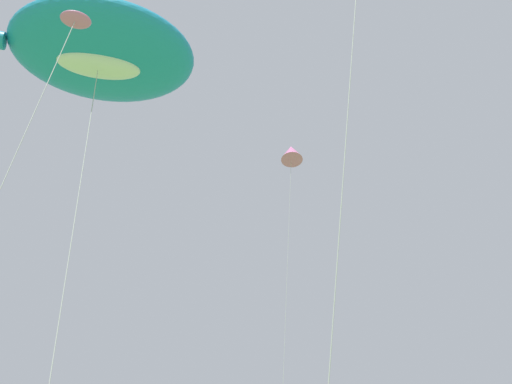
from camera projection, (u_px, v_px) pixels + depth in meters
The scene contains 3 objects.
big_show_kite at pixel (90, 50), 19.89m from camera, with size 10.69×10.71×18.44m.
small_kite_delta_white at pixel (70, 33), 13.19m from camera, with size 1.45×0.74×13.11m.
small_kite_stunt_black at pixel (291, 154), 33.40m from camera, with size 1.63×2.33×24.99m.
Camera 1 is at (-7.30, 2.43, 1.53)m, focal length 44.86 mm.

